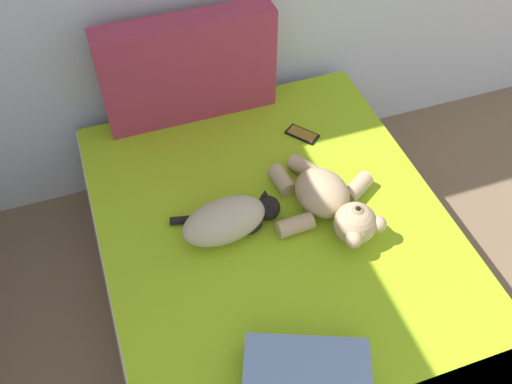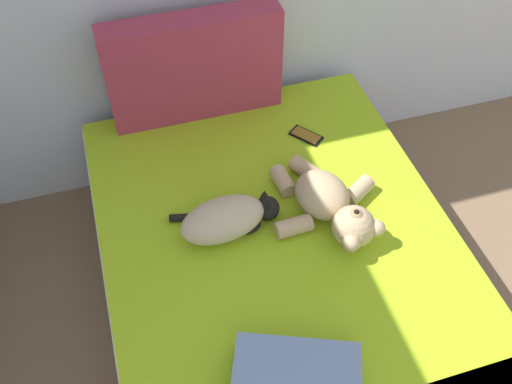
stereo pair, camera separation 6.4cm
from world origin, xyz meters
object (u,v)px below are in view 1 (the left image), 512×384
object	(u,v)px
bed	(283,281)
teddy_bear	(331,202)
cat	(229,219)
cell_phone	(302,134)
patterned_cushion	(189,69)
throw_pillow	(306,384)

from	to	relation	value
bed	teddy_bear	bearing A→B (deg)	20.66
cat	cell_phone	xyz separation A→B (m)	(0.48, 0.42, -0.07)
patterned_cushion	throw_pillow	world-z (taller)	patterned_cushion
cat	bed	bearing A→B (deg)	-36.46
bed	teddy_bear	xyz separation A→B (m)	(0.22, 0.08, 0.34)
patterned_cushion	cat	bearing A→B (deg)	-93.80
teddy_bear	cell_phone	distance (m)	0.48
patterned_cushion	cat	distance (m)	0.76
bed	patterned_cushion	world-z (taller)	patterned_cushion
bed	teddy_bear	size ratio (longest dim) A/B	3.47
cat	teddy_bear	size ratio (longest dim) A/B	0.78
cat	teddy_bear	bearing A→B (deg)	-7.53
bed	cat	distance (m)	0.40
bed	cat	bearing A→B (deg)	143.54
patterned_cushion	throw_pillow	xyz separation A→B (m)	(-0.01, -1.43, -0.20)
teddy_bear	cell_phone	xyz separation A→B (m)	(0.07, 0.47, -0.07)
cat	throw_pillow	xyz separation A→B (m)	(0.04, -0.70, -0.02)
patterned_cushion	teddy_bear	world-z (taller)	patterned_cushion
teddy_bear	throw_pillow	bearing A→B (deg)	-119.88
cell_phone	throw_pillow	bearing A→B (deg)	-111.72
patterned_cushion	cat	size ratio (longest dim) A/B	1.81
patterned_cushion	cat	xyz separation A→B (m)	(-0.05, -0.74, -0.18)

